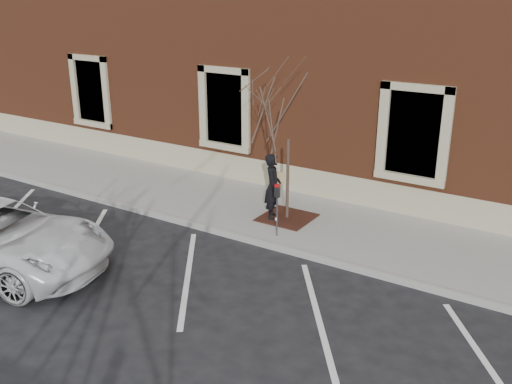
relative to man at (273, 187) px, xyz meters
The scene contains 9 objects.
ground 1.68m from the man, 92.86° to the right, with size 120.00×120.00×0.00m, color #28282B.
sidewalk_near 1.06m from the man, 98.79° to the left, with size 40.00×3.50×0.15m, color #9F9C95.
curb_near 1.68m from the man, 92.76° to the right, with size 40.00×0.12×0.15m, color #9E9E99.
parking_stripes 3.67m from the man, 91.08° to the right, with size 28.00×4.40×0.01m, color silver, non-canonical shape.
building_civic 7.07m from the man, 90.59° to the left, with size 40.00×8.62×8.00m.
man is the anchor object (origin of this frame).
parking_meter 1.14m from the man, 53.87° to the right, with size 0.12×0.09×1.35m.
tree_grate 0.96m from the man, 32.82° to the left, with size 1.32×1.32×0.03m, color #421D15.
sapling 1.91m from the man, 32.82° to the left, with size 2.37×2.37×3.95m.
Camera 1 is at (7.28, -10.83, 5.98)m, focal length 40.00 mm.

